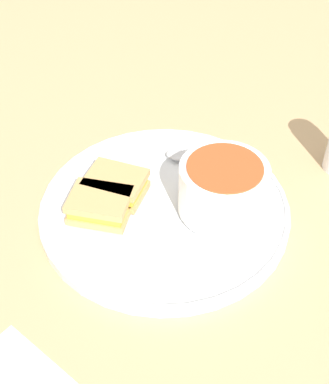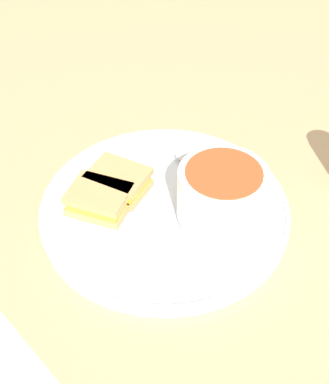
% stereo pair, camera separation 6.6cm
% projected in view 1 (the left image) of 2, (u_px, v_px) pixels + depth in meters
% --- Properties ---
extents(ground_plane, '(2.40, 2.40, 0.00)m').
position_uv_depth(ground_plane, '(165.00, 213.00, 0.72)').
color(ground_plane, tan).
extents(plate, '(0.33, 0.33, 0.02)m').
position_uv_depth(plate, '(165.00, 208.00, 0.71)').
color(plate, white).
rests_on(plate, ground_plane).
extents(soup_bowl, '(0.11, 0.11, 0.07)m').
position_uv_depth(soup_bowl, '(223.00, 188.00, 0.67)').
color(soup_bowl, white).
rests_on(soup_bowl, plate).
extents(spoon, '(0.08, 0.09, 0.01)m').
position_uv_depth(spoon, '(183.00, 156.00, 0.77)').
color(spoon, silver).
rests_on(spoon, plate).
extents(sandwich_half_near, '(0.09, 0.10, 0.03)m').
position_uv_depth(sandwich_half_near, '(116.00, 185.00, 0.71)').
color(sandwich_half_near, tan).
rests_on(sandwich_half_near, plate).
extents(sandwich_half_far, '(0.10, 0.10, 0.03)m').
position_uv_depth(sandwich_half_far, '(100.00, 205.00, 0.68)').
color(sandwich_half_far, tan).
rests_on(sandwich_half_far, plate).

